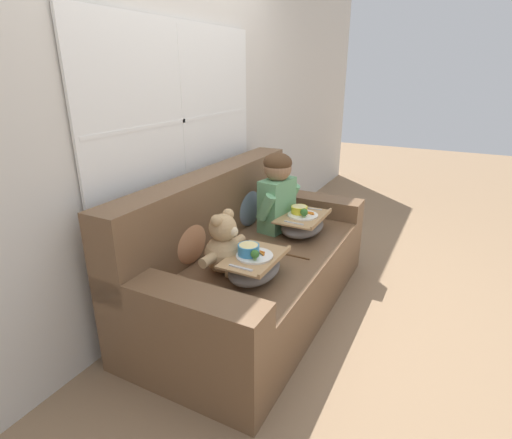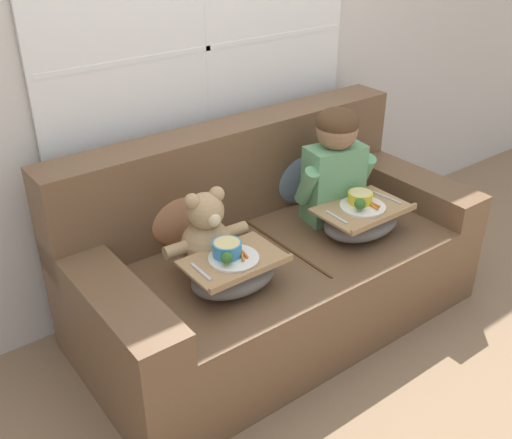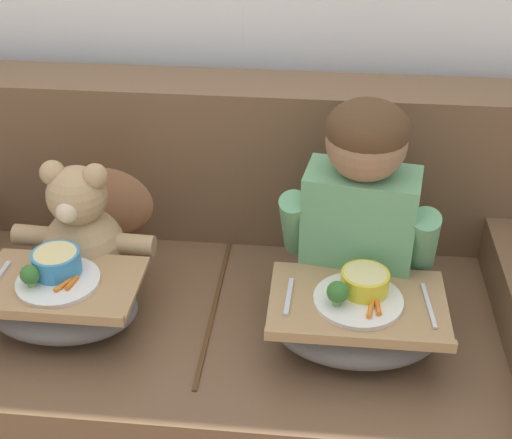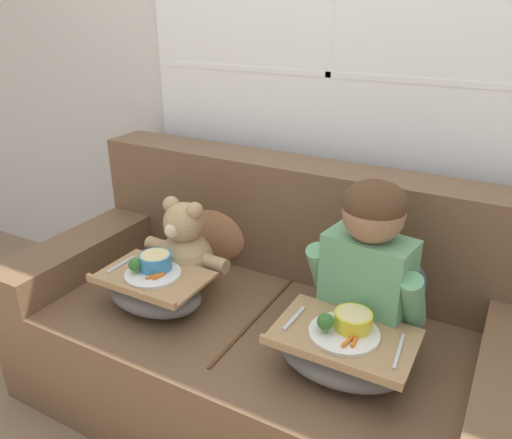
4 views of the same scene
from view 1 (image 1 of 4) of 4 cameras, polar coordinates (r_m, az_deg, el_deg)
name	(u,v)px [view 1 (image 1 of 4)]	position (r m, az deg, el deg)	size (l,w,h in m)	color
ground_plane	(258,307)	(2.93, 0.27, -12.38)	(14.00, 14.00, 0.00)	#8E7051
wall_back_with_window	(177,117)	(2.80, -11.16, 14.16)	(8.00, 0.08, 2.60)	beige
couch	(249,263)	(2.79, -0.98, -6.26)	(1.95, 0.96, 0.95)	brown
throw_pillow_behind_child	(246,202)	(3.08, -1.38, 2.58)	(0.38, 0.18, 0.39)	slate
throw_pillow_behind_teddy	(187,236)	(2.48, -9.77, -2.27)	(0.35, 0.17, 0.36)	#B2754C
child_figure	(277,189)	(2.93, 3.07, 4.44)	(0.43, 0.23, 0.58)	#66A370
teddy_bear	(224,247)	(2.35, -4.58, -3.91)	(0.41, 0.28, 0.38)	tan
lap_tray_child	(302,224)	(2.93, 6.63, -0.60)	(0.44, 0.30, 0.22)	slate
lap_tray_teddy	(254,266)	(2.30, -0.25, -6.67)	(0.41, 0.28, 0.21)	slate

